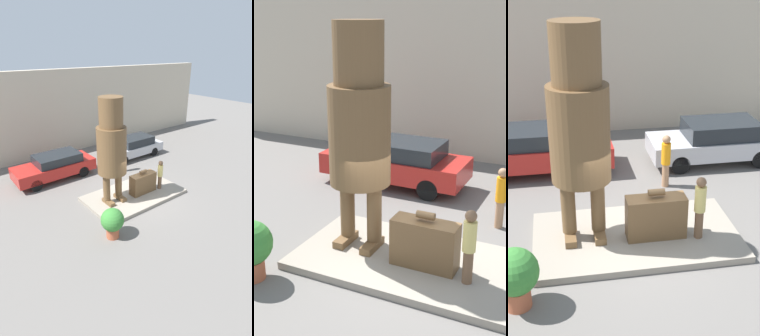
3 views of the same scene
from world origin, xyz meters
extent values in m
plane|color=slate|center=(0.00, 0.00, 0.00)|extent=(60.00, 60.00, 0.00)
cube|color=gray|center=(0.00, 0.00, 0.09)|extent=(5.16, 2.97, 0.18)
cube|color=beige|center=(0.00, 8.57, 3.00)|extent=(28.00, 0.60, 6.01)
cube|color=brown|center=(-1.65, 0.01, 0.27)|extent=(0.28, 0.81, 0.18)
cube|color=brown|center=(-0.93, 0.01, 0.27)|extent=(0.28, 0.81, 0.18)
cylinder|color=brown|center=(-1.65, 0.13, 1.06)|extent=(0.35, 0.35, 1.41)
cylinder|color=brown|center=(-0.93, 0.13, 1.06)|extent=(0.35, 0.35, 1.41)
cylinder|color=brown|center=(-1.29, 0.13, 2.90)|extent=(1.41, 1.41, 2.27)
cylinder|color=brown|center=(-1.29, 0.13, 4.72)|extent=(1.11, 1.11, 1.36)
cube|color=brown|center=(0.46, -0.18, 0.72)|extent=(1.48, 0.54, 1.08)
cylinder|color=brown|center=(0.46, -0.18, 1.41)|extent=(0.41, 0.16, 0.16)
cylinder|color=brown|center=(1.50, -0.41, 0.55)|extent=(0.21, 0.21, 0.74)
cylinder|color=#DBC66B|center=(1.50, -0.41, 1.25)|extent=(0.28, 0.28, 0.66)
sphere|color=brown|center=(1.50, -0.41, 1.70)|extent=(0.25, 0.25, 0.25)
cube|color=#B2231E|center=(-2.42, 4.64, 0.68)|extent=(4.78, 1.88, 0.68)
cube|color=#1E2328|center=(-2.19, 4.64, 1.28)|extent=(2.63, 1.70, 0.51)
cylinder|color=black|center=(-3.91, 3.79, 0.34)|extent=(0.68, 0.18, 0.68)
cylinder|color=black|center=(-3.91, 5.49, 0.34)|extent=(0.68, 0.18, 0.68)
cylinder|color=black|center=(-0.94, 3.79, 0.34)|extent=(0.68, 0.18, 0.68)
cylinder|color=black|center=(-0.94, 5.49, 0.34)|extent=(0.68, 0.18, 0.68)
cube|color=#B7B7BC|center=(3.55, 4.49, 0.62)|extent=(4.51, 1.80, 0.61)
cube|color=#1E2328|center=(3.78, 4.49, 1.20)|extent=(2.48, 1.62, 0.55)
cylinder|color=black|center=(2.16, 3.68, 0.31)|extent=(0.63, 0.18, 0.63)
cylinder|color=black|center=(2.16, 5.30, 0.31)|extent=(0.63, 0.18, 0.63)
cylinder|color=black|center=(4.95, 3.68, 0.31)|extent=(0.63, 0.18, 0.63)
cylinder|color=black|center=(4.95, 5.30, 0.31)|extent=(0.63, 0.18, 0.63)
cylinder|color=#AD5638|center=(-2.83, -2.03, 0.22)|extent=(0.54, 0.54, 0.45)
sphere|color=#387F33|center=(-2.83, -2.03, 0.86)|extent=(0.98, 0.98, 0.98)
cylinder|color=#A87A56|center=(1.45, 2.86, 0.38)|extent=(0.22, 0.22, 0.76)
cylinder|color=orange|center=(1.45, 2.86, 1.10)|extent=(0.29, 0.29, 0.68)
sphere|color=#A87A56|center=(1.45, 2.86, 1.56)|extent=(0.25, 0.25, 0.25)
camera|label=1|loc=(-7.86, -9.40, 7.29)|focal=28.00mm
camera|label=2|loc=(3.60, -8.83, 5.61)|focal=50.00mm
camera|label=3|loc=(-1.82, -9.94, 6.58)|focal=50.00mm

